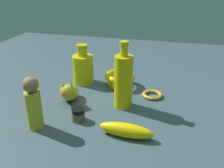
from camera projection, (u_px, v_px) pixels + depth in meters
name	position (u px, v px, depth m)	size (l,w,h in m)	color
ground	(112.00, 104.00, 0.98)	(2.00, 2.00, 0.00)	#384C56
bowl	(120.00, 78.00, 1.12)	(0.14, 0.14, 0.06)	gold
nail_polish_jar	(78.00, 115.00, 0.86)	(0.05, 0.05, 0.04)	brown
banana	(126.00, 130.00, 0.78)	(0.17, 0.05, 0.05)	yellow
bangle	(152.00, 95.00, 1.03)	(0.08, 0.08, 0.01)	gold
bottle_tall	(123.00, 81.00, 0.92)	(0.07, 0.07, 0.25)	#D8BB07
cat_figurine	(69.00, 92.00, 0.98)	(0.13, 0.09, 0.09)	gold
person_figure_adult	(33.00, 103.00, 0.80)	(0.06, 0.06, 0.18)	gold
bottle_short	(83.00, 68.00, 1.14)	(0.09, 0.09, 0.18)	#C6BD0E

